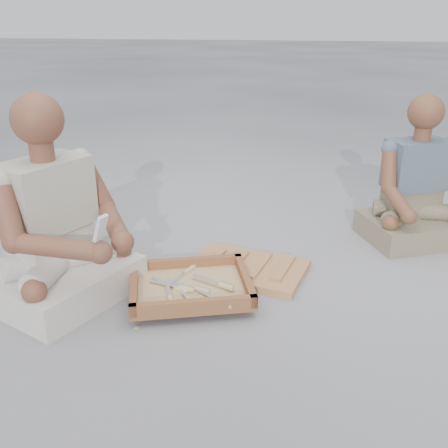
% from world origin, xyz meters
% --- Properties ---
extents(ground, '(60.00, 60.00, 0.00)m').
position_xyz_m(ground, '(0.00, 0.00, 0.00)').
color(ground, '#A5A5AB').
rests_on(ground, ground).
extents(carved_panel, '(0.60, 0.46, 0.04)m').
position_xyz_m(carved_panel, '(0.06, 0.30, 0.02)').
color(carved_panel, olive).
rests_on(carved_panel, ground).
extents(tool_tray, '(0.63, 0.57, 0.07)m').
position_xyz_m(tool_tray, '(-0.14, 0.00, 0.06)').
color(tool_tray, brown).
rests_on(tool_tray, carved_panel).
extents(chisel_0, '(0.20, 0.13, 0.02)m').
position_xyz_m(chisel_0, '(0.03, -0.11, 0.07)').
color(chisel_0, silver).
rests_on(chisel_0, tool_tray).
extents(chisel_1, '(0.10, 0.21, 0.02)m').
position_xyz_m(chisel_1, '(-0.18, -0.15, 0.08)').
color(chisel_1, silver).
rests_on(chisel_1, tool_tray).
extents(chisel_2, '(0.15, 0.19, 0.02)m').
position_xyz_m(chisel_2, '(-0.10, -0.13, 0.07)').
color(chisel_2, silver).
rests_on(chisel_2, tool_tray).
extents(chisel_3, '(0.20, 0.12, 0.02)m').
position_xyz_m(chisel_3, '(-0.18, -0.04, 0.06)').
color(chisel_3, silver).
rests_on(chisel_3, tool_tray).
extents(chisel_4, '(0.22, 0.07, 0.02)m').
position_xyz_m(chisel_4, '(-0.10, -0.02, 0.06)').
color(chisel_4, silver).
rests_on(chisel_4, tool_tray).
extents(chisel_5, '(0.22, 0.06, 0.02)m').
position_xyz_m(chisel_5, '(-0.16, -0.04, 0.07)').
color(chisel_5, silver).
rests_on(chisel_5, tool_tray).
extents(chisel_6, '(0.09, 0.21, 0.02)m').
position_xyz_m(chisel_6, '(-0.19, 0.13, 0.06)').
color(chisel_6, silver).
rests_on(chisel_6, tool_tray).
extents(chisel_7, '(0.21, 0.10, 0.02)m').
position_xyz_m(chisel_7, '(0.00, 0.01, 0.08)').
color(chisel_7, silver).
rests_on(chisel_7, tool_tray).
extents(wood_chip_0, '(0.02, 0.02, 0.00)m').
position_xyz_m(wood_chip_0, '(-0.48, -0.01, 0.00)').
color(wood_chip_0, '#DEBC82').
rests_on(wood_chip_0, ground).
extents(wood_chip_1, '(0.02, 0.02, 0.00)m').
position_xyz_m(wood_chip_1, '(-0.33, 0.00, 0.00)').
color(wood_chip_1, '#DEBC82').
rests_on(wood_chip_1, ground).
extents(wood_chip_2, '(0.02, 0.02, 0.00)m').
position_xyz_m(wood_chip_2, '(-0.29, 0.20, 0.00)').
color(wood_chip_2, '#DEBC82').
rests_on(wood_chip_2, ground).
extents(wood_chip_3, '(0.02, 0.02, 0.00)m').
position_xyz_m(wood_chip_3, '(-0.39, 0.35, 0.00)').
color(wood_chip_3, '#DEBC82').
rests_on(wood_chip_3, ground).
extents(wood_chip_4, '(0.02, 0.02, 0.00)m').
position_xyz_m(wood_chip_4, '(-0.23, -0.05, 0.00)').
color(wood_chip_4, '#DEBC82').
rests_on(wood_chip_4, ground).
extents(wood_chip_5, '(0.02, 0.02, 0.00)m').
position_xyz_m(wood_chip_5, '(0.08, -0.02, 0.00)').
color(wood_chip_5, '#DEBC82').
rests_on(wood_chip_5, ground).
extents(wood_chip_6, '(0.02, 0.02, 0.00)m').
position_xyz_m(wood_chip_6, '(-0.14, -0.04, 0.00)').
color(wood_chip_6, '#DEBC82').
rests_on(wood_chip_6, ground).
extents(wood_chip_7, '(0.02, 0.02, 0.00)m').
position_xyz_m(wood_chip_7, '(-0.28, -0.26, 0.00)').
color(wood_chip_7, '#DEBC82').
rests_on(wood_chip_7, ground).
extents(craftsman, '(0.67, 0.69, 0.88)m').
position_xyz_m(craftsman, '(-0.68, -0.10, 0.30)').
color(craftsman, silver).
rests_on(craftsman, ground).
extents(companion, '(0.63, 0.59, 0.79)m').
position_xyz_m(companion, '(0.89, 0.90, 0.26)').
color(companion, gray).
rests_on(companion, ground).
extents(mobile_phone, '(0.06, 0.06, 0.11)m').
position_xyz_m(mobile_phone, '(-0.40, -0.27, 0.42)').
color(mobile_phone, silver).
rests_on(mobile_phone, craftsman).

